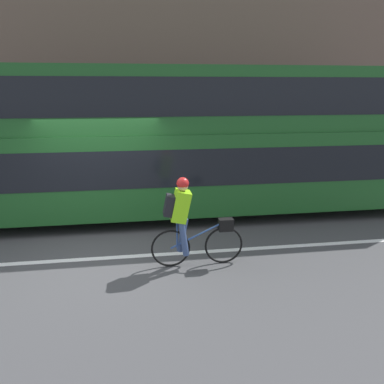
{
  "coord_description": "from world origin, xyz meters",
  "views": [
    {
      "loc": [
        0.78,
        -6.8,
        3.11
      ],
      "look_at": [
        1.89,
        0.65,
        1.0
      ],
      "focal_mm": 35.0,
      "sensor_mm": 36.0,
      "label": 1
    }
  ],
  "objects_px": {
    "trash_bin": "(24,175)",
    "street_sign_post": "(237,135)",
    "cyclist_on_bike": "(188,219)",
    "bus": "(190,135)"
  },
  "relations": [
    {
      "from": "bus",
      "to": "cyclist_on_bike",
      "type": "xyz_separation_m",
      "value": [
        -0.46,
        -2.96,
        -1.1
      ]
    },
    {
      "from": "street_sign_post",
      "to": "bus",
      "type": "bearing_deg",
      "value": -127.02
    },
    {
      "from": "bus",
      "to": "street_sign_post",
      "type": "height_order",
      "value": "bus"
    },
    {
      "from": "trash_bin",
      "to": "street_sign_post",
      "type": "relative_size",
      "value": 0.32
    },
    {
      "from": "cyclist_on_bike",
      "to": "street_sign_post",
      "type": "height_order",
      "value": "street_sign_post"
    },
    {
      "from": "bus",
      "to": "cyclist_on_bike",
      "type": "height_order",
      "value": "bus"
    },
    {
      "from": "trash_bin",
      "to": "street_sign_post",
      "type": "distance_m",
      "value": 6.67
    },
    {
      "from": "bus",
      "to": "cyclist_on_bike",
      "type": "bearing_deg",
      "value": -98.81
    },
    {
      "from": "cyclist_on_bike",
      "to": "trash_bin",
      "type": "bearing_deg",
      "value": 127.64
    },
    {
      "from": "trash_bin",
      "to": "street_sign_post",
      "type": "xyz_separation_m",
      "value": [
        6.58,
        -0.01,
        1.1
      ]
    }
  ]
}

